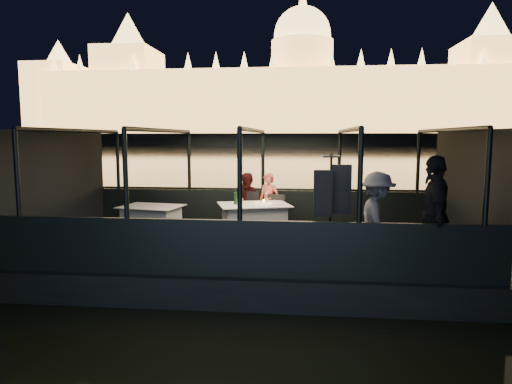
# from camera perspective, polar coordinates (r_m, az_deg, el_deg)

# --- Properties ---
(river_water) EXTENTS (500.00, 500.00, 0.00)m
(river_water) POSITION_cam_1_polar(r_m,az_deg,el_deg) (88.89, 5.32, 5.10)
(river_water) COLOR black
(river_water) RESTS_ON ground
(boat_hull) EXTENTS (8.60, 4.40, 1.00)m
(boat_hull) POSITION_cam_1_polar(r_m,az_deg,el_deg) (9.28, -0.26, -9.84)
(boat_hull) COLOR black
(boat_hull) RESTS_ON river_water
(boat_deck) EXTENTS (8.00, 4.00, 0.04)m
(boat_deck) POSITION_cam_1_polar(r_m,az_deg,el_deg) (9.16, -0.26, -6.96)
(boat_deck) COLOR black
(boat_deck) RESTS_ON boat_hull
(gunwale_port) EXTENTS (8.00, 0.08, 0.90)m
(gunwale_port) POSITION_cam_1_polar(r_m,az_deg,el_deg) (11.02, 0.86, -2.11)
(gunwale_port) COLOR black
(gunwale_port) RESTS_ON boat_deck
(gunwale_starboard) EXTENTS (8.00, 0.08, 0.90)m
(gunwale_starboard) POSITION_cam_1_polar(r_m,az_deg,el_deg) (7.12, -2.01, -7.10)
(gunwale_starboard) COLOR black
(gunwale_starboard) RESTS_ON boat_deck
(cabin_glass_port) EXTENTS (8.00, 0.02, 1.40)m
(cabin_glass_port) POSITION_cam_1_polar(r_m,az_deg,el_deg) (10.90, 0.87, 3.87)
(cabin_glass_port) COLOR #99B2B2
(cabin_glass_port) RESTS_ON gunwale_port
(cabin_glass_starboard) EXTENTS (8.00, 0.02, 1.40)m
(cabin_glass_starboard) POSITION_cam_1_polar(r_m,az_deg,el_deg) (6.93, -2.05, 2.16)
(cabin_glass_starboard) COLOR #99B2B2
(cabin_glass_starboard) RESTS_ON gunwale_starboard
(cabin_roof_glass) EXTENTS (8.00, 4.00, 0.02)m
(cabin_roof_glass) POSITION_cam_1_polar(r_m,az_deg,el_deg) (8.89, -0.27, 7.71)
(cabin_roof_glass) COLOR #99B2B2
(cabin_roof_glass) RESTS_ON boat_deck
(end_wall_fore) EXTENTS (0.02, 4.00, 2.30)m
(end_wall_fore) POSITION_cam_1_polar(r_m,az_deg,el_deg) (10.19, -23.24, 0.57)
(end_wall_fore) COLOR black
(end_wall_fore) RESTS_ON boat_deck
(end_wall_aft) EXTENTS (0.02, 4.00, 2.30)m
(end_wall_aft) POSITION_cam_1_polar(r_m,az_deg,el_deg) (9.40, 24.75, 0.02)
(end_wall_aft) COLOR black
(end_wall_aft) RESTS_ON boat_deck
(canopy_ribs) EXTENTS (8.00, 4.00, 2.30)m
(canopy_ribs) POSITION_cam_1_polar(r_m,az_deg,el_deg) (8.95, -0.26, 0.33)
(canopy_ribs) COLOR black
(canopy_ribs) RESTS_ON boat_deck
(embankment) EXTENTS (400.00, 140.00, 6.00)m
(embankment) POSITION_cam_1_polar(r_m,az_deg,el_deg) (218.85, 5.70, 6.38)
(embankment) COLOR #423D33
(embankment) RESTS_ON ground
(parliament_building) EXTENTS (220.00, 32.00, 60.00)m
(parliament_building) POSITION_cam_1_polar(r_m,az_deg,el_deg) (185.72, 5.76, 14.96)
(parliament_building) COLOR #F2D18C
(parliament_building) RESTS_ON embankment
(dining_table_central) EXTENTS (1.70, 1.44, 0.77)m
(dining_table_central) POSITION_cam_1_polar(r_m,az_deg,el_deg) (9.68, -0.25, -3.75)
(dining_table_central) COLOR silver
(dining_table_central) RESTS_ON boat_deck
(dining_table_aft) EXTENTS (1.43, 1.15, 0.68)m
(dining_table_aft) POSITION_cam_1_polar(r_m,az_deg,el_deg) (10.25, -12.93, -3.33)
(dining_table_aft) COLOR silver
(dining_table_aft) RESTS_ON boat_deck
(chair_port_left) EXTENTS (0.55, 0.55, 0.92)m
(chair_port_left) POSITION_cam_1_polar(r_m,az_deg,el_deg) (10.37, -0.84, -2.68)
(chair_port_left) COLOR black
(chair_port_left) RESTS_ON boat_deck
(chair_port_right) EXTENTS (0.49, 0.49, 0.88)m
(chair_port_right) POSITION_cam_1_polar(r_m,az_deg,el_deg) (10.14, 2.49, -2.90)
(chair_port_right) COLOR black
(chair_port_right) RESTS_ON boat_deck
(coat_stand) EXTENTS (0.59, 0.50, 1.91)m
(coat_stand) POSITION_cam_1_polar(r_m,az_deg,el_deg) (7.52, 9.25, -2.93)
(coat_stand) COLOR black
(coat_stand) RESTS_ON boat_deck
(person_woman_coral) EXTENTS (0.58, 0.49, 1.36)m
(person_woman_coral) POSITION_cam_1_polar(r_m,az_deg,el_deg) (10.45, 1.57, -0.94)
(person_woman_coral) COLOR #E56553
(person_woman_coral) RESTS_ON boat_deck
(person_man_maroon) EXTENTS (0.70, 0.57, 1.35)m
(person_man_maroon) POSITION_cam_1_polar(r_m,az_deg,el_deg) (10.55, -0.94, -0.86)
(person_man_maroon) COLOR #3B1011
(person_man_maroon) RESTS_ON boat_deck
(passenger_stripe) EXTENTS (0.69, 1.10, 1.62)m
(passenger_stripe) POSITION_cam_1_polar(r_m,az_deg,el_deg) (7.71, 14.87, -3.21)
(passenger_stripe) COLOR silver
(passenger_stripe) RESTS_ON boat_deck
(passenger_dark) EXTENTS (0.62, 1.17, 1.90)m
(passenger_dark) POSITION_cam_1_polar(r_m,az_deg,el_deg) (7.68, 21.31, -3.49)
(passenger_dark) COLOR black
(passenger_dark) RESTS_ON boat_deck
(wine_bottle) EXTENTS (0.07, 0.07, 0.31)m
(wine_bottle) POSITION_cam_1_polar(r_m,az_deg,el_deg) (9.59, -2.58, -0.65)
(wine_bottle) COLOR #123318
(wine_bottle) RESTS_ON dining_table_central
(bread_basket) EXTENTS (0.25, 0.25, 0.08)m
(bread_basket) POSITION_cam_1_polar(r_m,az_deg,el_deg) (9.96, -2.15, -1.01)
(bread_basket) COLOR brown
(bread_basket) RESTS_ON dining_table_central
(amber_candle) EXTENTS (0.06, 0.06, 0.07)m
(amber_candle) POSITION_cam_1_polar(r_m,az_deg,el_deg) (9.77, 0.98, -1.15)
(amber_candle) COLOR #FF8F3F
(amber_candle) RESTS_ON dining_table_central
(plate_near) EXTENTS (0.30, 0.30, 0.02)m
(plate_near) POSITION_cam_1_polar(r_m,az_deg,el_deg) (9.57, 2.79, -1.53)
(plate_near) COLOR white
(plate_near) RESTS_ON dining_table_central
(plate_far) EXTENTS (0.31, 0.31, 0.01)m
(plate_far) POSITION_cam_1_polar(r_m,az_deg,el_deg) (9.90, -2.10, -1.24)
(plate_far) COLOR silver
(plate_far) RESTS_ON dining_table_central
(wine_glass_white) EXTENTS (0.07, 0.07, 0.20)m
(wine_glass_white) POSITION_cam_1_polar(r_m,az_deg,el_deg) (9.61, -2.16, -0.97)
(wine_glass_white) COLOR silver
(wine_glass_white) RESTS_ON dining_table_central
(wine_glass_red) EXTENTS (0.08, 0.08, 0.20)m
(wine_glass_red) POSITION_cam_1_polar(r_m,az_deg,el_deg) (9.94, 1.36, -0.70)
(wine_glass_red) COLOR silver
(wine_glass_red) RESTS_ON dining_table_central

